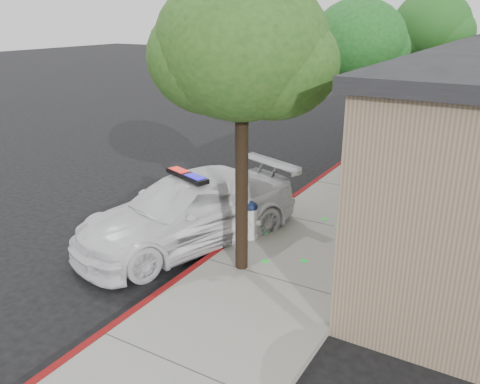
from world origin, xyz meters
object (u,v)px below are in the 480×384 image
object	(u,v)px
police_car	(188,211)
street_tree_mid	(359,44)
street_tree_near	(242,53)
street_tree_far	(432,27)
fire_hydrant	(251,219)

from	to	relation	value
police_car	street_tree_mid	size ratio (longest dim) A/B	1.10
street_tree_near	street_tree_far	xyz separation A→B (m)	(0.50, 14.37, 0.13)
street_tree_near	street_tree_mid	bearing A→B (deg)	91.51
police_car	street_tree_near	world-z (taller)	street_tree_near
police_car	street_tree_near	bearing A→B (deg)	-0.05
police_car	fire_hydrant	xyz separation A→B (m)	(1.25, 0.68, -0.19)
street_tree_mid	street_tree_near	bearing A→B (deg)	-88.49
street_tree_mid	street_tree_far	bearing A→B (deg)	84.57
street_tree_mid	fire_hydrant	bearing A→B (deg)	-93.51
fire_hydrant	street_tree_far	bearing A→B (deg)	77.02
fire_hydrant	street_tree_far	world-z (taller)	street_tree_far
fire_hydrant	street_tree_near	world-z (taller)	street_tree_near
fire_hydrant	street_tree_far	distance (m)	13.65
police_car	street_tree_mid	distance (m)	7.51
police_car	street_tree_near	distance (m)	4.06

